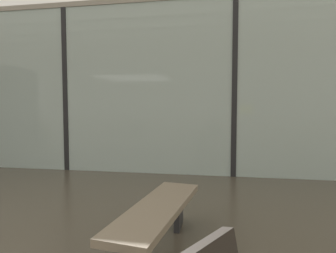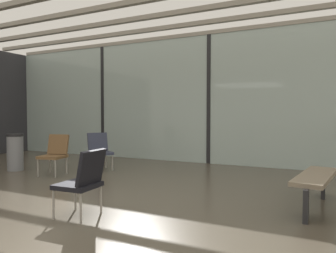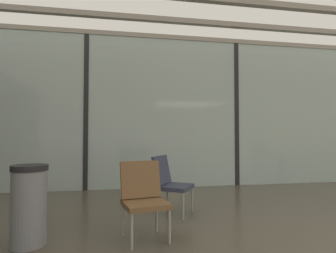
{
  "view_description": "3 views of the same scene",
  "coord_description": "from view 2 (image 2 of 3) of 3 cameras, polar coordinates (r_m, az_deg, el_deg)",
  "views": [
    {
      "loc": [
        3.16,
        -0.35,
        1.32
      ],
      "look_at": [
        1.73,
        7.97,
        0.78
      ],
      "focal_mm": 29.93,
      "sensor_mm": 36.0,
      "label": 1
    },
    {
      "loc": [
        2.73,
        -2.88,
        1.32
      ],
      "look_at": [
        -0.82,
        4.37,
        1.0
      ],
      "focal_mm": 33.81,
      "sensor_mm": 36.0,
      "label": 2
    },
    {
      "loc": [
        -2.78,
        -1.02,
        1.17
      ],
      "look_at": [
        -1.2,
        7.86,
        1.49
      ],
      "focal_mm": 29.29,
      "sensor_mm": 36.0,
      "label": 3
    }
  ],
  "objects": [
    {
      "name": "glass_curtain_wall",
      "position": [
        8.54,
        7.42,
        4.87
      ],
      "size": [
        14.0,
        0.08,
        3.43
      ],
      "primitive_type": "cube",
      "color": "#A3B7B2",
      "rests_on": "ground"
    },
    {
      "name": "window_mullion_0",
      "position": [
        10.21,
        -11.58,
        4.41
      ],
      "size": [
        0.1,
        0.12,
        3.43
      ],
      "primitive_type": "cube",
      "color": "black",
      "rests_on": "ground"
    },
    {
      "name": "parked_airplane",
      "position": [
        12.96,
        12.77,
        4.79
      ],
      "size": [
        12.95,
        3.81,
        3.81
      ],
      "color": "silver",
      "rests_on": "ground"
    },
    {
      "name": "lounge_chair_2",
      "position": [
        7.34,
        -19.72,
        -4.35
      ],
      "size": [
        0.57,
        0.61,
        0.87
      ],
      "rotation": [
        0.0,
        0.0,
        0.2
      ],
      "color": "brown",
      "rests_on": "ground"
    },
    {
      "name": "window_mullion_1",
      "position": [
        8.54,
        7.42,
        4.87
      ],
      "size": [
        0.1,
        0.12,
        3.43
      ],
      "primitive_type": "cube",
      "color": "black",
      "rests_on": "ground"
    },
    {
      "name": "lounge_chair_1",
      "position": [
        4.23,
        -15.03,
        -9.08
      ],
      "size": [
        0.55,
        0.51,
        0.87
      ],
      "rotation": [
        0.0,
        0.0,
        4.77
      ],
      "color": "black",
      "rests_on": "ground"
    },
    {
      "name": "trash_bin",
      "position": [
        8.25,
        -25.84,
        -4.15
      ],
      "size": [
        0.38,
        0.38,
        0.86
      ],
      "color": "slate",
      "rests_on": "ground"
    },
    {
      "name": "waiting_bench",
      "position": [
        5.0,
        25.1,
        -8.99
      ],
      "size": [
        0.61,
        1.69,
        0.47
      ],
      "rotation": [
        0.0,
        0.0,
        1.43
      ],
      "color": "#7F705B",
      "rests_on": "ground"
    },
    {
      "name": "ground_plane",
      "position": [
        4.18,
        -17.18,
        -16.23
      ],
      "size": [
        60.0,
        60.0,
        0.0
      ],
      "primitive_type": "plane",
      "color": "#4C4438"
    },
    {
      "name": "lounge_chair_0",
      "position": [
        7.7,
        -12.26,
        -3.96
      ],
      "size": [
        0.7,
        0.69,
        0.87
      ],
      "rotation": [
        0.0,
        0.0,
        1.0
      ],
      "color": "#33384C",
      "rests_on": "ground"
    }
  ]
}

